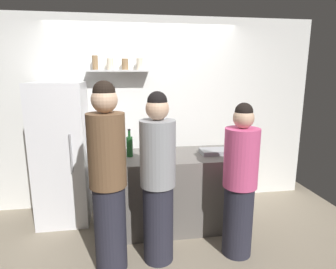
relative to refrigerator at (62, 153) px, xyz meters
The scene contains 12 objects.
ground_plane 1.62m from the refrigerator, 38.45° to the right, with size 5.28×5.28×0.00m, color gray.
back_wall_assembly 1.22m from the refrigerator, 20.49° to the left, with size 4.80×0.32×2.60m.
refrigerator is the anchor object (origin of this frame).
counter 1.40m from the refrigerator, 16.05° to the right, with size 1.66×0.74×0.90m, color #66605B.
baking_pan 1.89m from the refrigerator, 12.01° to the right, with size 0.34×0.24×0.05m, color gray.
utensil_holder 0.90m from the refrigerator, 46.59° to the right, with size 0.09×0.09×0.21m.
wine_bottle_pale_glass 0.86m from the refrigerator, 30.82° to the right, with size 0.07×0.07×0.32m.
wine_bottle_green_glass 0.92m from the refrigerator, 23.25° to the right, with size 0.07×0.07×0.33m.
water_bottle_plastic 1.27m from the refrigerator, 25.76° to the right, with size 0.08×0.08×0.25m.
person_grey_hoodie 1.49m from the refrigerator, 43.60° to the right, with size 0.34×0.34×1.70m.
person_pink_top 2.18m from the refrigerator, 29.04° to the right, with size 0.34×0.34×1.59m.
person_brown_jacket 1.25m from the refrigerator, 60.56° to the right, with size 0.34×0.34×1.80m.
Camera 1 is at (-0.30, -2.75, 1.87)m, focal length 30.58 mm.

